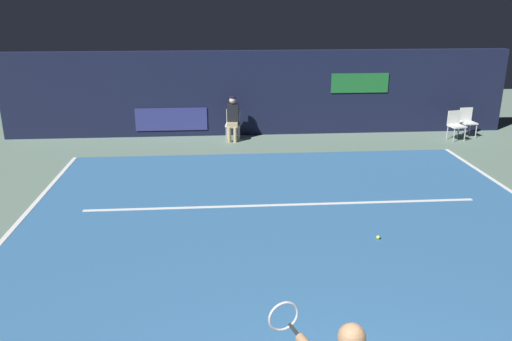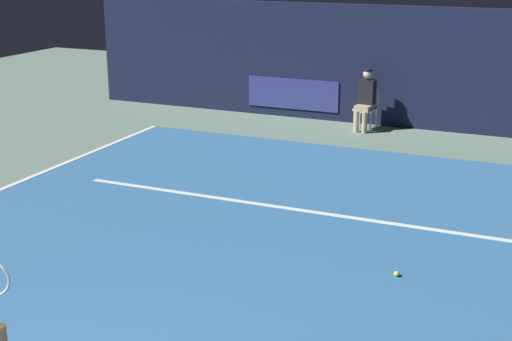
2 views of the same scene
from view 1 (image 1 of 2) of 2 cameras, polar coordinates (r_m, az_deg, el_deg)
The scene contains 8 objects.
ground_plane at distance 8.87m, azimuth 4.65°, elevation -8.90°, with size 31.29×31.29×0.00m, color slate.
court_surface at distance 8.87m, azimuth 4.65°, elevation -8.87°, with size 10.44×11.59×0.01m, color #336699.
line_service at distance 10.69m, azimuth 2.99°, elevation -3.84°, with size 8.15×0.10×0.01m, color white.
back_wall at distance 16.12m, azimuth 0.35°, elevation 8.60°, with size 15.64×0.33×2.60m.
line_judge_on_chair at distance 15.49m, azimuth -2.61°, elevation 5.86°, with size 0.48×0.56×1.32m.
courtside_chair_near at distance 16.67m, azimuth 21.32°, elevation 4.87°, with size 0.50×0.48×0.88m.
courtside_chair_far at distance 17.27m, azimuth 22.43°, elevation 5.17°, with size 0.48×0.45×0.88m.
tennis_ball at distance 9.47m, azimuth 13.43°, elevation -7.23°, with size 0.07×0.07×0.07m, color #CCE033.
Camera 1 is at (-1.30, -2.98, 4.08)m, focal length 35.98 mm.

